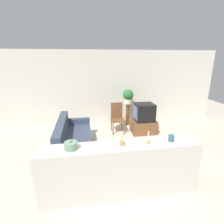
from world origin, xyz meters
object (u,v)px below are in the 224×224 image
at_px(wooden_chair, 117,116).
at_px(television, 144,112).
at_px(potted_plant, 128,96).
at_px(couch, 73,141).
at_px(decorative_bowl, 71,146).

bearing_deg(wooden_chair, television, -17.27).
relative_size(television, potted_plant, 1.18).
relative_size(couch, potted_plant, 3.80).
relative_size(couch, wooden_chair, 2.02).
xyz_separation_m(couch, wooden_chair, (1.42, 1.11, 0.24)).
bearing_deg(potted_plant, television, -66.12).
relative_size(potted_plant, decorative_bowl, 2.45).
bearing_deg(television, decorative_bowl, -130.00).
bearing_deg(couch, television, 20.45).
height_order(couch, potted_plant, potted_plant).
xyz_separation_m(television, wooden_chair, (-0.84, 0.26, -0.19)).
relative_size(wooden_chair, potted_plant, 1.88).
height_order(potted_plant, decorative_bowl, potted_plant).
xyz_separation_m(potted_plant, decorative_bowl, (-1.83, -3.38, -0.06)).
height_order(wooden_chair, decorative_bowl, decorative_bowl).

